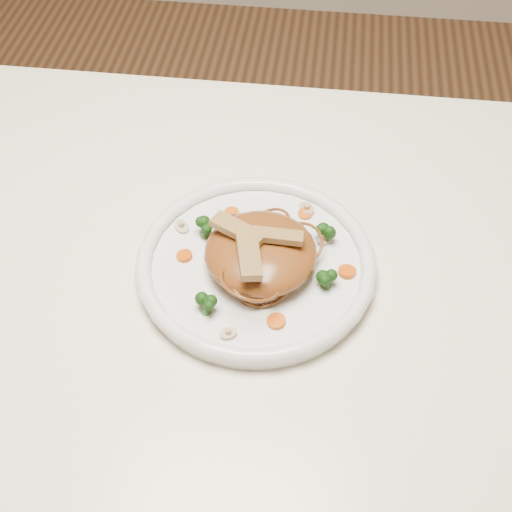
# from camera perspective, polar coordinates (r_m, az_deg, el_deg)

# --- Properties ---
(ground) EXTENTS (4.00, 4.00, 0.00)m
(ground) POSITION_cam_1_polar(r_m,az_deg,el_deg) (1.54, -3.48, -18.92)
(ground) COLOR #542F1D
(ground) RESTS_ON ground
(table) EXTENTS (1.20, 0.80, 0.75)m
(table) POSITION_cam_1_polar(r_m,az_deg,el_deg) (0.96, -5.26, -4.25)
(table) COLOR white
(table) RESTS_ON ground
(plate) EXTENTS (0.39, 0.39, 0.02)m
(plate) POSITION_cam_1_polar(r_m,az_deg,el_deg) (0.87, 0.00, -0.95)
(plate) COLOR white
(plate) RESTS_ON table
(noodle_mound) EXTENTS (0.17, 0.17, 0.05)m
(noodle_mound) POSITION_cam_1_polar(r_m,az_deg,el_deg) (0.84, 0.39, 0.30)
(noodle_mound) COLOR brown
(noodle_mound) RESTS_ON plate
(chicken_a) EXTENTS (0.06, 0.02, 0.01)m
(chicken_a) POSITION_cam_1_polar(r_m,az_deg,el_deg) (0.82, 1.86, 1.68)
(chicken_a) COLOR #AA8850
(chicken_a) RESTS_ON noodle_mound
(chicken_b) EXTENTS (0.07, 0.05, 0.01)m
(chicken_b) POSITION_cam_1_polar(r_m,az_deg,el_deg) (0.82, -1.53, 2.22)
(chicken_b) COLOR #AA8850
(chicken_b) RESTS_ON noodle_mound
(chicken_c) EXTENTS (0.04, 0.08, 0.01)m
(chicken_c) POSITION_cam_1_polar(r_m,az_deg,el_deg) (0.80, -0.63, 0.25)
(chicken_c) COLOR #AA8850
(chicken_c) RESTS_ON noodle_mound
(broccoli_0) EXTENTS (0.03, 0.03, 0.03)m
(broccoli_0) POSITION_cam_1_polar(r_m,az_deg,el_deg) (0.88, 5.83, 2.21)
(broccoli_0) COLOR #0F3A0C
(broccoli_0) RESTS_ON plate
(broccoli_1) EXTENTS (0.03, 0.03, 0.03)m
(broccoli_1) POSITION_cam_1_polar(r_m,az_deg,el_deg) (0.88, -4.38, 2.47)
(broccoli_1) COLOR #0F3A0C
(broccoli_1) RESTS_ON plate
(broccoli_2) EXTENTS (0.03, 0.03, 0.03)m
(broccoli_2) POSITION_cam_1_polar(r_m,az_deg,el_deg) (0.80, -4.26, -4.06)
(broccoli_2) COLOR #0F3A0C
(broccoli_2) RESTS_ON plate
(broccoli_3) EXTENTS (0.03, 0.03, 0.03)m
(broccoli_3) POSITION_cam_1_polar(r_m,az_deg,el_deg) (0.83, 5.97, -1.89)
(broccoli_3) COLOR #0F3A0C
(broccoli_3) RESTS_ON plate
(carrot_0) EXTENTS (0.02, 0.02, 0.00)m
(carrot_0) POSITION_cam_1_polar(r_m,az_deg,el_deg) (0.92, 4.13, 3.56)
(carrot_0) COLOR #F05808
(carrot_0) RESTS_ON plate
(carrot_1) EXTENTS (0.02, 0.02, 0.00)m
(carrot_1) POSITION_cam_1_polar(r_m,az_deg,el_deg) (0.87, -6.04, 0.03)
(carrot_1) COLOR #F05808
(carrot_1) RESTS_ON plate
(carrot_2) EXTENTS (0.03, 0.03, 0.00)m
(carrot_2) POSITION_cam_1_polar(r_m,az_deg,el_deg) (0.86, 7.66, -1.29)
(carrot_2) COLOR #F05808
(carrot_2) RESTS_ON plate
(carrot_3) EXTENTS (0.02, 0.02, 0.00)m
(carrot_3) POSITION_cam_1_polar(r_m,az_deg,el_deg) (0.92, -2.07, 3.59)
(carrot_3) COLOR #F05808
(carrot_3) RESTS_ON plate
(carrot_4) EXTENTS (0.03, 0.03, 0.00)m
(carrot_4) POSITION_cam_1_polar(r_m,az_deg,el_deg) (0.80, 1.70, -5.49)
(carrot_4) COLOR #F05808
(carrot_4) RESTS_ON plate
(mushroom_0) EXTENTS (0.03, 0.03, 0.01)m
(mushroom_0) POSITION_cam_1_polar(r_m,az_deg,el_deg) (0.79, -2.34, -6.54)
(mushroom_0) COLOR #C6B394
(mushroom_0) RESTS_ON plate
(mushroom_1) EXTENTS (0.03, 0.03, 0.01)m
(mushroom_1) POSITION_cam_1_polar(r_m,az_deg,el_deg) (0.89, 5.69, 1.37)
(mushroom_1) COLOR #C6B394
(mushroom_1) RESTS_ON plate
(mushroom_2) EXTENTS (0.03, 0.03, 0.01)m
(mushroom_2) POSITION_cam_1_polar(r_m,az_deg,el_deg) (0.90, -6.26, 2.45)
(mushroom_2) COLOR #C6B394
(mushroom_2) RESTS_ON plate
(mushroom_3) EXTENTS (0.03, 0.03, 0.01)m
(mushroom_3) POSITION_cam_1_polar(r_m,az_deg,el_deg) (0.92, 4.28, 3.94)
(mushroom_3) COLOR #C6B394
(mushroom_3) RESTS_ON plate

